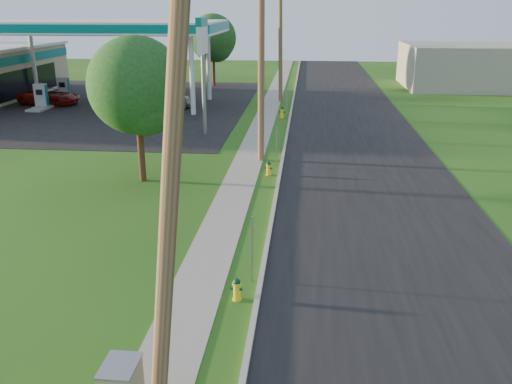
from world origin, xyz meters
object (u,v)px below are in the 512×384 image
hydrant_mid (269,168)px  car_silver (164,98)px  fuel_pump_nw (42,99)px  hydrant_near (237,289)px  hydrant_far (282,112)px  fuel_pump_sw (64,91)px  fuel_pump_ne (157,101)px  utility_pole_near (170,173)px  price_pylon (202,43)px  car_red (49,96)px  utility_pole_mid (261,61)px  fuel_pump_se (170,93)px  tree_verge (139,90)px  utility_pole_far (280,41)px  tree_lot (214,40)px

hydrant_mid → car_silver: (-9.27, 16.60, 0.42)m
fuel_pump_nw → hydrant_near: size_ratio=4.77×
hydrant_near → hydrant_far: bearing=90.0°
fuel_pump_sw → fuel_pump_ne: bearing=-24.0°
fuel_pump_nw → fuel_pump_ne: bearing=0.0°
utility_pole_near → car_silver: 33.49m
price_pylon → car_red: price_pylon is taller
car_silver → fuel_pump_ne: bearing=157.4°
utility_pole_mid → fuel_pump_se: utility_pole_mid is taller
price_pylon → tree_verge: price_pylon is taller
hydrant_near → hydrant_mid: bearing=89.8°
fuel_pump_se → car_red: fuel_pump_se is taller
fuel_pump_nw → car_red: 1.74m
utility_pole_near → fuel_pump_ne: bearing=106.0°
utility_pole_mid → fuel_pump_ne: bearing=124.4°
utility_pole_far → car_red: 18.89m
utility_pole_near → tree_lot: utility_pole_near is taller
fuel_pump_sw → tree_lot: tree_lot is taller
fuel_pump_nw → tree_verge: (12.99, -16.92, 3.36)m
fuel_pump_se → car_silver: fuel_pump_se is taller
tree_lot → hydrant_far: bearing=-64.4°
utility_pole_far → tree_verge: 22.47m
utility_pole_near → price_pylon: utility_pole_near is taller
price_pylon → tree_lot: bearing=97.9°
fuel_pump_nw → tree_verge: size_ratio=0.50×
tree_verge → car_silver: (-3.79, 18.01, -3.34)m
utility_pole_mid → car_red: size_ratio=2.05×
fuel_pump_ne → utility_pole_mid: bearing=-55.6°
fuel_pump_nw → tree_lot: tree_lot is taller
price_pylon → tree_verge: bearing=-96.1°
fuel_pump_nw → fuel_pump_sw: 4.00m
fuel_pump_ne → fuel_pump_se: size_ratio=1.00×
utility_pole_near → hydrant_near: bearing=82.5°
utility_pole_mid → price_pylon: 6.76m
fuel_pump_sw → tree_verge: size_ratio=0.50×
car_silver → tree_verge: bearing=179.7°
price_pylon → hydrant_near: bearing=-77.1°
utility_pole_near → utility_pole_mid: 18.00m
utility_pole_mid → fuel_pump_ne: (-8.90, 13.00, -4.23)m
tree_verge → price_pylon: bearing=83.9°
fuel_pump_nw → car_red: size_ratio=0.67×
utility_pole_far → tree_verge: (-4.91, -21.92, -0.72)m
hydrant_near → fuel_pump_se: bearing=107.0°
price_pylon → car_red: size_ratio=1.43×
fuel_pump_nw → utility_pole_mid: bearing=-36.0°
tree_verge → fuel_pump_ne: bearing=103.3°
utility_pole_mid → utility_pole_far: utility_pole_mid is taller
tree_lot → utility_pole_mid: bearing=-75.6°
fuel_pump_ne → hydrant_near: fuel_pump_ne is taller
tree_verge → fuel_pump_sw: bearing=121.8°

